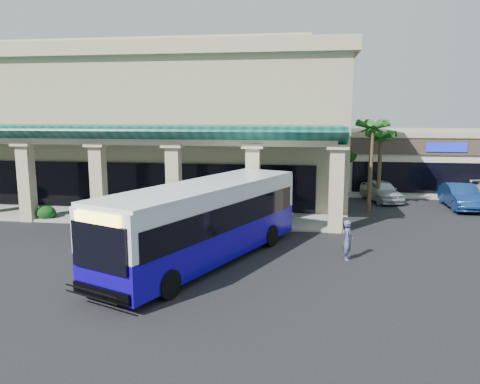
% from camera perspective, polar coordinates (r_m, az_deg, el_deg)
% --- Properties ---
extents(ground, '(110.00, 110.00, 0.00)m').
position_cam_1_polar(ground, '(21.53, -4.09, -7.66)').
color(ground, black).
extents(main_building, '(30.80, 14.80, 11.35)m').
position_cam_1_polar(main_building, '(38.18, -10.86, 8.35)').
color(main_building, tan).
rests_on(main_building, ground).
extents(arcade, '(30.00, 6.20, 5.70)m').
position_cam_1_polar(arcade, '(29.84, -16.47, 2.40)').
color(arcade, '#0B463D').
rests_on(arcade, ground).
extents(strip_mall, '(22.50, 12.50, 4.90)m').
position_cam_1_polar(strip_mall, '(46.27, 25.35, 3.78)').
color(strip_mall, beige).
rests_on(strip_mall, ground).
extents(palm_0, '(2.40, 2.40, 6.60)m').
position_cam_1_polar(palm_0, '(31.49, 15.66, 3.61)').
color(palm_0, '#174D14').
rests_on(palm_0, ground).
extents(palm_1, '(2.40, 2.40, 5.80)m').
position_cam_1_polar(palm_1, '(34.62, 16.66, 3.41)').
color(palm_1, '#174D14').
rests_on(palm_1, ground).
extents(broadleaf_tree, '(2.60, 2.60, 4.81)m').
position_cam_1_polar(broadleaf_tree, '(39.40, 12.71, 3.55)').
color(broadleaf_tree, black).
rests_on(broadleaf_tree, ground).
extents(transit_bus, '(7.40, 12.43, 3.43)m').
position_cam_1_polar(transit_bus, '(20.10, -4.26, -3.84)').
color(transit_bus, '#11039A').
rests_on(transit_bus, ground).
extents(pedestrian, '(0.55, 0.72, 1.77)m').
position_cam_1_polar(pedestrian, '(21.11, 13.02, -5.74)').
color(pedestrian, '#505378').
rests_on(pedestrian, ground).
extents(car_silver, '(3.04, 4.91, 1.56)m').
position_cam_1_polar(car_silver, '(35.72, 16.85, 0.14)').
color(car_silver, silver).
rests_on(car_silver, ground).
extents(car_white, '(1.82, 5.10, 1.67)m').
position_cam_1_polar(car_white, '(34.93, 25.31, -0.48)').
color(car_white, navy).
rests_on(car_white, ground).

